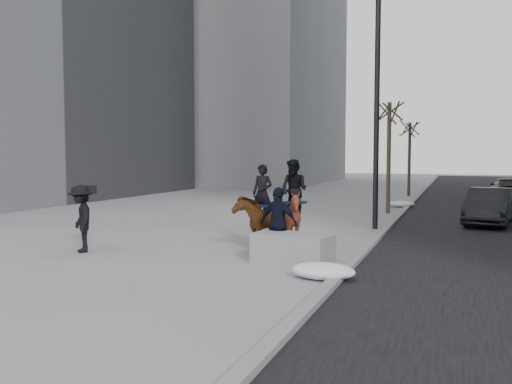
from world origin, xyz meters
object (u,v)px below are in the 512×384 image
at_px(planter, 293,249).
at_px(car_near, 489,206).
at_px(mounted_left, 261,218).
at_px(mounted_right, 293,213).

bearing_deg(planter, car_near, 63.69).
relative_size(car_near, mounted_left, 1.76).
relative_size(planter, car_near, 0.45).
bearing_deg(car_near, mounted_left, -119.70).
bearing_deg(mounted_left, mounted_right, 27.47).
relative_size(car_near, mounted_right, 1.66).
xyz_separation_m(planter, mounted_right, (-0.61, 2.02, 0.61)).
height_order(mounted_left, mounted_right, mounted_right).
bearing_deg(car_near, mounted_right, -117.39).
distance_m(car_near, mounted_left, 9.74).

